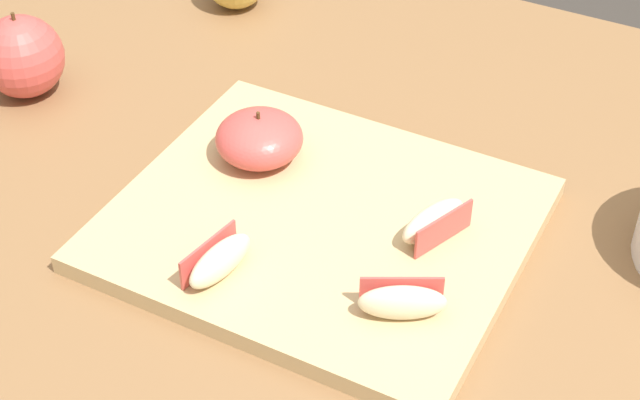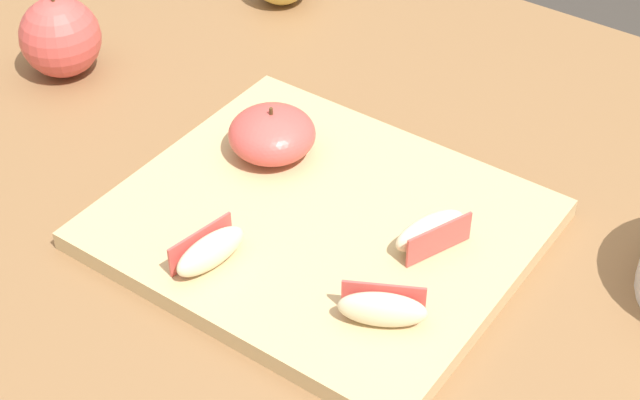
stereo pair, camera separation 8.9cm
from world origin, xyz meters
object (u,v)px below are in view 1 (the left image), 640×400
(cutting_board, at_px, (320,224))
(apple_wedge_back, at_px, (219,260))
(apple_half_skin_up, at_px, (259,138))
(apple_wedge_front, at_px, (402,302))
(apple_wedge_left, at_px, (434,222))
(whole_apple_pink_lady, at_px, (22,57))

(cutting_board, bearing_deg, apple_wedge_back, -111.36)
(apple_half_skin_up, height_order, apple_wedge_front, apple_half_skin_up)
(cutting_board, relative_size, apple_wedge_left, 4.81)
(apple_wedge_left, relative_size, whole_apple_pink_lady, 0.78)
(apple_half_skin_up, xyz_separation_m, apple_wedge_left, (0.19, -0.03, -0.01))
(apple_half_skin_up, relative_size, apple_wedge_front, 1.14)
(cutting_board, xyz_separation_m, apple_wedge_back, (-0.04, -0.11, 0.03))
(apple_wedge_back, distance_m, whole_apple_pink_lady, 0.39)
(apple_half_skin_up, xyz_separation_m, apple_wedge_back, (0.05, -0.16, -0.01))
(apple_wedge_left, distance_m, whole_apple_pink_lady, 0.49)
(apple_wedge_front, bearing_deg, cutting_board, 146.37)
(cutting_board, xyz_separation_m, whole_apple_pink_lady, (-0.39, 0.05, 0.04))
(apple_half_skin_up, height_order, apple_wedge_back, apple_half_skin_up)
(cutting_board, bearing_deg, apple_half_skin_up, 151.47)
(apple_wedge_back, bearing_deg, apple_wedge_front, 10.18)
(apple_half_skin_up, xyz_separation_m, whole_apple_pink_lady, (-0.30, 0.00, 0.00))
(cutting_board, relative_size, apple_half_skin_up, 4.29)
(apple_half_skin_up, relative_size, apple_wedge_back, 1.13)
(apple_wedge_front, xyz_separation_m, whole_apple_pink_lady, (-0.51, 0.13, 0.01))
(cutting_board, distance_m, apple_wedge_front, 0.14)
(apple_wedge_back, xyz_separation_m, apple_wedge_left, (0.14, 0.13, 0.00))
(cutting_board, height_order, apple_wedge_left, apple_wedge_left)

